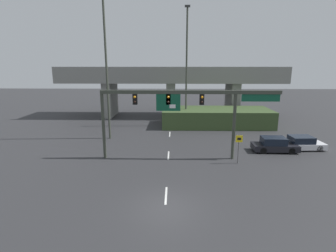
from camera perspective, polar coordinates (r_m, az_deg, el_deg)
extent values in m
plane|color=#2D2D30|center=(16.71, -0.58, -17.17)|extent=(160.00, 160.00, 0.00)
cube|color=silver|center=(17.96, -0.43, -14.84)|extent=(0.14, 2.40, 0.01)
cube|color=silver|center=(25.15, 0.10, -6.40)|extent=(0.14, 2.40, 0.01)
cube|color=silver|center=(32.65, 0.39, -1.78)|extent=(0.14, 2.40, 0.01)
cube|color=silver|center=(40.28, 0.56, 1.11)|extent=(0.14, 2.40, 0.01)
cylinder|color=#383D33|center=(24.39, -13.89, 0.24)|extent=(0.28, 0.28, 6.27)
cylinder|color=#383D33|center=(24.15, 14.17, 0.10)|extent=(0.28, 0.28, 6.27)
cube|color=#383D33|center=(23.10, 4.99, 7.36)|extent=(15.70, 0.32, 0.32)
cube|color=black|center=(23.38, -7.19, 5.81)|extent=(0.40, 0.28, 0.95)
sphere|color=orange|center=(23.18, -7.27, 6.28)|extent=(0.22, 0.22, 0.22)
sphere|color=black|center=(23.24, -7.24, 5.24)|extent=(0.22, 0.22, 0.22)
cube|color=black|center=(23.13, 0.07, 5.84)|extent=(0.40, 0.28, 0.95)
sphere|color=orange|center=(22.93, 0.06, 6.31)|extent=(0.22, 0.22, 0.22)
sphere|color=black|center=(22.99, 0.06, 5.25)|extent=(0.22, 0.22, 0.22)
cube|color=black|center=(23.26, 7.37, 5.77)|extent=(0.40, 0.28, 0.95)
sphere|color=orange|center=(23.06, 7.43, 6.24)|extent=(0.22, 0.22, 0.22)
sphere|color=black|center=(23.11, 7.40, 5.19)|extent=(0.22, 0.22, 0.22)
cube|color=#0F4C33|center=(23.07, 0.07, 5.14)|extent=(2.13, 0.08, 1.49)
cube|color=white|center=(23.06, 0.99, 4.30)|extent=(0.53, 0.03, 0.33)
cube|color=#0F4C33|center=(24.25, 19.54, 5.79)|extent=(3.33, 0.07, 0.64)
cylinder|color=#4C4C4C|center=(23.60, 15.07, -4.90)|extent=(0.08, 0.08, 2.60)
cube|color=yellow|center=(23.28, 15.24, -2.72)|extent=(0.60, 0.03, 0.60)
cube|color=black|center=(23.27, 15.25, -2.73)|extent=(0.33, 0.01, 0.21)
cylinder|color=#383D33|center=(30.41, -13.21, 11.44)|extent=(0.24, 0.24, 15.38)
cylinder|color=#383D33|center=(36.33, 4.05, 12.21)|extent=(0.24, 0.24, 15.66)
cube|color=#333333|center=(37.06, 4.26, 24.59)|extent=(0.70, 0.36, 0.24)
cube|color=gray|center=(43.66, 0.65, 10.56)|extent=(36.02, 7.07, 1.62)
cube|color=gray|center=(40.29, 0.60, 12.13)|extent=(36.02, 0.40, 0.90)
cube|color=gray|center=(45.25, -12.46, 5.75)|extent=(1.40, 5.65, 5.62)
cube|color=gray|center=(43.98, 0.64, 5.85)|extent=(1.40, 5.65, 5.62)
cube|color=gray|center=(45.04, 13.80, 5.64)|extent=(1.40, 5.65, 5.62)
cube|color=#384C28|center=(37.65, 10.42, 1.88)|extent=(15.06, 6.22, 2.38)
cube|color=black|center=(28.19, 22.21, -4.26)|extent=(4.39, 1.88, 0.60)
cube|color=black|center=(27.96, 21.99, -2.98)|extent=(2.30, 1.65, 0.70)
cylinder|color=black|center=(29.40, 24.18, -4.03)|extent=(0.65, 0.24, 0.64)
cylinder|color=black|center=(28.03, 25.31, -4.96)|extent=(0.65, 0.24, 0.64)
cylinder|color=black|center=(28.52, 19.12, -4.10)|extent=(0.65, 0.24, 0.64)
cylinder|color=black|center=(27.10, 20.02, -5.07)|extent=(0.65, 0.24, 0.64)
cube|color=silver|center=(30.09, 27.18, -3.73)|extent=(4.32, 2.12, 0.56)
cube|color=black|center=(29.85, 27.02, -2.61)|extent=(2.29, 1.82, 0.66)
cylinder|color=black|center=(31.45, 28.52, -3.41)|extent=(0.65, 0.26, 0.64)
cylinder|color=black|center=(30.10, 30.09, -4.29)|extent=(0.65, 0.26, 0.64)
cylinder|color=black|center=(30.21, 24.23, -3.59)|extent=(0.65, 0.26, 0.64)
cylinder|color=black|center=(28.80, 25.66, -4.52)|extent=(0.65, 0.26, 0.64)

